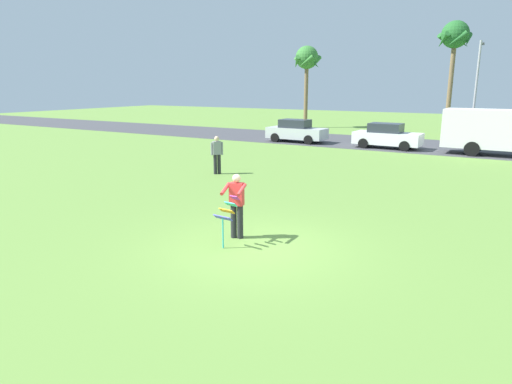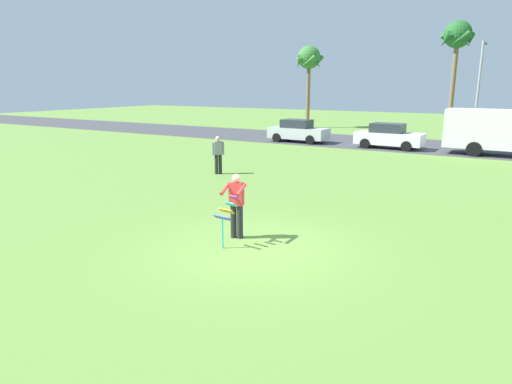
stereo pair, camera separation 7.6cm
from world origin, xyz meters
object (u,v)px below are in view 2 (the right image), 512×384
at_px(parked_truck_grey_van, 501,131).
at_px(person_walker_near, 218,154).
at_px(parked_car_silver, 298,131).
at_px(person_kite_flyer, 236,203).
at_px(kite_held, 226,213).
at_px(palm_tree_left_near, 309,61).
at_px(streetlight_pole, 479,85).
at_px(parked_car_white, 389,136).
at_px(palm_tree_right_near, 457,40).

height_order(parked_truck_grey_van, person_walker_near, parked_truck_grey_van).
bearing_deg(parked_car_silver, parked_truck_grey_van, -0.00).
distance_m(person_kite_flyer, kite_held, 0.68).
bearing_deg(palm_tree_left_near, streetlight_pole, -13.15).
xyz_separation_m(kite_held, parked_car_white, (-1.30, 20.27, -0.10)).
distance_m(palm_tree_left_near, palm_tree_right_near, 12.63).
distance_m(streetlight_pole, person_walker_near, 21.72).
distance_m(parked_car_white, palm_tree_right_near, 12.62).
bearing_deg(palm_tree_left_near, parked_car_white, -45.16).
bearing_deg(palm_tree_left_near, parked_car_silver, -68.95).
relative_size(parked_car_silver, palm_tree_left_near, 0.56).
height_order(parked_truck_grey_van, palm_tree_left_near, palm_tree_left_near).
distance_m(parked_car_silver, palm_tree_right_near, 15.08).
bearing_deg(person_kite_flyer, streetlight_pole, 83.39).
bearing_deg(streetlight_pole, person_kite_flyer, -96.61).
height_order(person_kite_flyer, person_walker_near, same).
distance_m(palm_tree_left_near, person_walker_near, 24.46).
bearing_deg(streetlight_pole, palm_tree_right_near, 122.53).
bearing_deg(kite_held, palm_tree_right_near, 88.56).
distance_m(kite_held, parked_car_silver, 21.69).
xyz_separation_m(kite_held, palm_tree_left_near, (-11.79, 30.81, 5.30)).
xyz_separation_m(streetlight_pole, person_walker_near, (-8.69, -19.67, -3.06)).
xyz_separation_m(parked_car_white, parked_truck_grey_van, (6.28, -0.00, 0.64)).
xyz_separation_m(parked_car_silver, person_walker_near, (2.00, -12.57, 0.16)).
xyz_separation_m(parked_car_white, streetlight_pole, (4.26, 7.10, 3.22)).
bearing_deg(kite_held, parked_car_white, 93.68).
bearing_deg(person_walker_near, parked_car_white, 70.59).
xyz_separation_m(parked_car_white, person_walker_near, (-4.43, -12.57, 0.16)).
bearing_deg(parked_truck_grey_van, palm_tree_left_near, 147.83).
height_order(kite_held, parked_car_silver, parked_car_silver).
relative_size(person_kite_flyer, parked_car_white, 0.41).
distance_m(person_kite_flyer, parked_car_white, 19.64).
relative_size(parked_truck_grey_van, streetlight_pole, 0.96).
height_order(parked_truck_grey_van, palm_tree_right_near, palm_tree_right_near).
height_order(palm_tree_left_near, person_walker_near, palm_tree_left_near).
bearing_deg(parked_car_silver, parked_car_white, 0.00).
xyz_separation_m(person_kite_flyer, kite_held, (0.14, -0.66, -0.08)).
xyz_separation_m(kite_held, person_walker_near, (-5.73, 7.69, 0.06)).
bearing_deg(palm_tree_left_near, parked_truck_grey_van, -32.17).
bearing_deg(streetlight_pole, kite_held, -96.17).
distance_m(person_kite_flyer, parked_car_silver, 21.02).
bearing_deg(parked_car_silver, palm_tree_right_near, 51.06).
bearing_deg(kite_held, parked_car_silver, 110.88).
distance_m(kite_held, person_walker_near, 9.59).
distance_m(palm_tree_left_near, streetlight_pole, 15.30).
relative_size(person_kite_flyer, palm_tree_right_near, 0.20).
height_order(parked_car_silver, palm_tree_right_near, palm_tree_right_near).
bearing_deg(kite_held, person_walker_near, 126.69).
xyz_separation_m(palm_tree_left_near, palm_tree_right_near, (12.56, -0.02, 1.25)).
bearing_deg(kite_held, streetlight_pole, 83.83).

